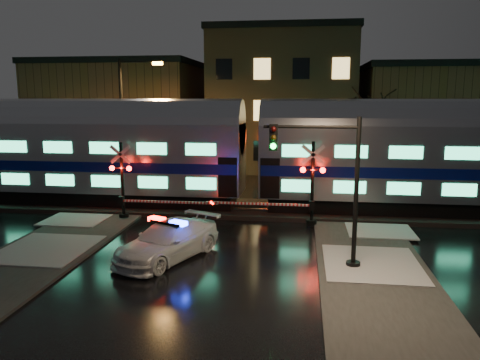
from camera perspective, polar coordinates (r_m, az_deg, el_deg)
name	(u,v)px	position (r m, az deg, el deg)	size (l,w,h in m)	color
ground	(215,237)	(21.42, -3.03, -6.93)	(120.00, 120.00, 0.00)	black
ballast	(232,208)	(26.15, -1.01, -3.49)	(90.00, 4.20, 0.24)	black
sidewalk_right	(385,300)	(15.66, 17.30, -13.75)	(4.00, 20.00, 0.12)	#2D2D2D
building_left	(121,116)	(45.39, -14.28, 7.58)	(14.00, 10.00, 9.00)	#533020
building_mid	(283,103)	(42.66, 5.23, 9.38)	(12.00, 11.00, 11.50)	brown
building_right	(434,121)	(43.63, 22.61, 6.70)	(12.00, 10.00, 8.50)	#533020
train	(252,151)	(25.43, 1.45, 3.60)	(51.00, 3.12, 5.92)	black
police_car	(168,241)	(18.63, -8.77, -7.33)	(3.85, 5.35, 1.60)	white
crossing_signal_right	(305,192)	(22.89, 7.90, -1.44)	(5.89, 0.66, 4.17)	black
crossing_signal_left	(129,189)	(24.50, -13.41, -1.02)	(5.66, 0.65, 4.01)	black
traffic_light	(332,190)	(17.14, 11.10, -1.17)	(3.62, 0.67, 5.59)	black
streetlight	(126,117)	(31.26, -13.69, 7.49)	(2.89, 0.30, 8.66)	black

